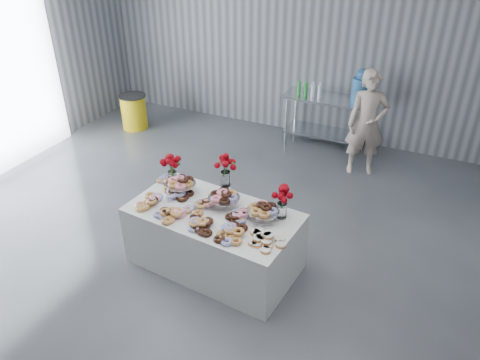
% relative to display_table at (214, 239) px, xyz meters
% --- Properties ---
extents(ground, '(9.00, 9.00, 0.00)m').
position_rel_display_table_xyz_m(ground, '(-0.15, -0.48, -0.38)').
color(ground, '#393C41').
rests_on(ground, ground).
extents(room_walls, '(8.04, 9.04, 4.02)m').
position_rel_display_table_xyz_m(room_walls, '(-0.42, -0.41, 2.26)').
color(room_walls, gray).
rests_on(room_walls, ground).
extents(display_table, '(1.99, 1.18, 0.75)m').
position_rel_display_table_xyz_m(display_table, '(0.00, 0.00, 0.00)').
color(display_table, white).
rests_on(display_table, ground).
extents(prep_table, '(1.50, 0.60, 0.90)m').
position_rel_display_table_xyz_m(prep_table, '(0.29, 3.62, 0.24)').
color(prep_table, silver).
rests_on(prep_table, ground).
extents(donut_mounds, '(1.87, 0.97, 0.09)m').
position_rel_display_table_xyz_m(donut_mounds, '(0.00, -0.05, 0.42)').
color(donut_mounds, '#C19746').
rests_on(donut_mounds, display_table).
extents(cake_stand_left, '(0.36, 0.36, 0.17)m').
position_rel_display_table_xyz_m(cake_stand_left, '(-0.53, 0.20, 0.52)').
color(cake_stand_left, silver).
rests_on(cake_stand_left, display_table).
extents(cake_stand_mid, '(0.36, 0.36, 0.17)m').
position_rel_display_table_xyz_m(cake_stand_mid, '(0.06, 0.14, 0.52)').
color(cake_stand_mid, silver).
rests_on(cake_stand_mid, display_table).
extents(cake_stand_right, '(0.36, 0.36, 0.17)m').
position_rel_display_table_xyz_m(cake_stand_right, '(0.56, 0.10, 0.52)').
color(cake_stand_right, silver).
rests_on(cake_stand_right, display_table).
extents(danish_pile, '(0.48, 0.48, 0.11)m').
position_rel_display_table_xyz_m(danish_pile, '(0.73, -0.22, 0.43)').
color(danish_pile, white).
rests_on(danish_pile, display_table).
extents(bouquet_left, '(0.26, 0.26, 0.42)m').
position_rel_display_table_xyz_m(bouquet_left, '(-0.72, 0.32, 0.67)').
color(bouquet_left, white).
rests_on(bouquet_left, display_table).
extents(bouquet_right, '(0.26, 0.26, 0.42)m').
position_rel_display_table_xyz_m(bouquet_right, '(0.73, 0.23, 0.67)').
color(bouquet_right, white).
rests_on(bouquet_right, display_table).
extents(bouquet_center, '(0.26, 0.26, 0.57)m').
position_rel_display_table_xyz_m(bouquet_center, '(-0.02, 0.35, 0.75)').
color(bouquet_center, silver).
rests_on(bouquet_center, display_table).
extents(water_jug, '(0.28, 0.28, 0.55)m').
position_rel_display_table_xyz_m(water_jug, '(0.79, 3.62, 0.77)').
color(water_jug, '#3B83C9').
rests_on(water_jug, prep_table).
extents(drink_bottles, '(0.54, 0.08, 0.27)m').
position_rel_display_table_xyz_m(drink_bottles, '(-0.03, 3.52, 0.66)').
color(drink_bottles, '#268C33').
rests_on(drink_bottles, prep_table).
extents(person, '(0.71, 0.59, 1.65)m').
position_rel_display_table_xyz_m(person, '(1.07, 2.98, 0.45)').
color(person, '#CC8C93').
rests_on(person, ground).
extents(trash_barrel, '(0.50, 0.50, 0.65)m').
position_rel_display_table_xyz_m(trash_barrel, '(-3.20, 2.83, -0.05)').
color(trash_barrel, yellow).
rests_on(trash_barrel, ground).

